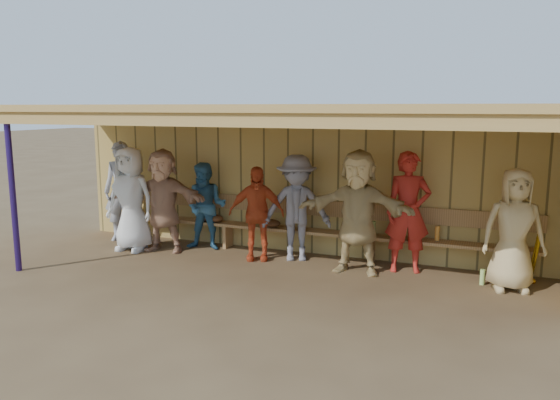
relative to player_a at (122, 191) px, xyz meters
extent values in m
plane|color=brown|center=(3.34, -0.81, -0.93)|extent=(90.00, 90.00, 0.00)
imported|color=#9899A0|center=(0.00, 0.00, 0.00)|extent=(0.79, 0.66, 1.85)
imported|color=white|center=(0.59, -0.53, -0.03)|extent=(0.89, 0.59, 1.80)
imported|color=teal|center=(1.76, 0.00, -0.16)|extent=(0.84, 0.72, 1.53)
imported|color=#D34A21|center=(2.85, -0.26, -0.16)|extent=(0.97, 0.66, 1.53)
imported|color=gray|center=(3.46, -0.04, -0.07)|extent=(1.27, 1.00, 1.72)
imported|color=#DDBF7C|center=(4.54, -0.35, 0.00)|extent=(1.74, 0.61, 1.86)
imported|color=red|center=(5.23, 0.00, -0.01)|extent=(0.76, 0.59, 1.83)
imported|color=tan|center=(6.69, -0.34, -0.09)|extent=(0.92, 0.70, 1.68)
imported|color=tan|center=(1.14, -0.38, -0.04)|extent=(1.71, 0.76, 1.78)
cube|color=tan|center=(3.34, 0.54, 0.27)|extent=(8.60, 0.20, 2.40)
cube|color=tan|center=(3.34, -0.81, 1.52)|extent=(8.80, 3.20, 0.10)
cube|color=tan|center=(3.34, -2.31, 1.39)|extent=(8.80, 0.10, 0.18)
cube|color=tan|center=(-0.46, -0.81, 1.38)|extent=(0.08, 3.00, 0.16)
cube|color=tan|center=(0.49, -0.81, 1.38)|extent=(0.08, 3.00, 0.16)
cube|color=tan|center=(1.44, -0.81, 1.38)|extent=(0.08, 3.00, 0.16)
cube|color=tan|center=(2.39, -0.81, 1.38)|extent=(0.08, 3.00, 0.16)
cube|color=tan|center=(3.34, -0.81, 1.38)|extent=(0.08, 3.00, 0.16)
cube|color=tan|center=(4.29, -0.81, 1.38)|extent=(0.08, 3.00, 0.16)
cube|color=tan|center=(5.24, -0.81, 1.38)|extent=(0.08, 3.00, 0.16)
cube|color=tan|center=(6.19, -0.81, 1.38)|extent=(0.08, 3.00, 0.16)
cylinder|color=navy|center=(-0.26, -2.21, 0.27)|extent=(0.09, 0.09, 2.40)
cube|color=#AD814A|center=(3.34, 0.25, -0.50)|extent=(7.60, 0.32, 0.05)
cube|color=#AD814A|center=(3.34, 0.41, -0.13)|extent=(7.60, 0.04, 0.26)
cube|color=#AD814A|center=(-0.26, 0.25, -0.73)|extent=(0.06, 0.29, 0.40)
cube|color=#AD814A|center=(2.05, 0.25, -0.73)|extent=(0.06, 0.29, 0.40)
cube|color=#AD814A|center=(4.64, 0.25, -0.73)|extent=(0.06, 0.29, 0.40)
cube|color=#AD814A|center=(6.94, 0.25, -0.73)|extent=(0.06, 0.29, 0.40)
cylinder|color=gold|center=(6.99, 0.05, -0.53)|extent=(0.13, 0.41, 0.80)
sphere|color=orange|center=(6.99, 0.05, -0.89)|extent=(0.08, 0.08, 0.08)
ellipsoid|color=#593319|center=(1.60, 0.20, -0.41)|extent=(0.30, 0.24, 0.14)
ellipsoid|color=#593319|center=(2.93, 0.20, -0.41)|extent=(0.30, 0.24, 0.14)
ellipsoid|color=#593319|center=(1.83, 0.20, -0.41)|extent=(0.30, 0.24, 0.14)
cylinder|color=#A0C763|center=(4.65, 0.30, -0.37)|extent=(0.07, 0.07, 0.22)
cylinder|color=#F69C36|center=(5.63, 0.30, -0.37)|extent=(0.07, 0.07, 0.22)
cylinder|color=#AFDB6D|center=(6.33, -0.25, -0.82)|extent=(0.07, 0.07, 0.22)
camera|label=1|loc=(6.48, -8.14, 1.54)|focal=35.00mm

